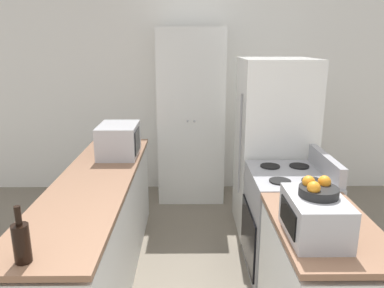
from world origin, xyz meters
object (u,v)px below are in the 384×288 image
Objects in this scene: stove at (287,223)px; wine_bottle at (21,242)px; toaster_oven at (315,217)px; fruit_bowl at (318,189)px; pantry_cabinet at (191,116)px; refrigerator at (273,148)px; microwave at (119,140)px.

wine_bottle is at bearing -142.65° from stove.
toaster_oven is 0.16m from fruit_bowl.
stove is (0.81, -1.70, -0.60)m from pantry_cabinet.
pantry_cabinet is 3.09m from wine_bottle.
wine_bottle is (-1.66, -1.27, 0.56)m from stove.
pantry_cabinet is 2.81m from toaster_oven.
pantry_cabinet reaches higher than fruit_bowl.
wine_bottle is (-1.70, -2.08, 0.11)m from refrigerator.
refrigerator is 2.69m from wine_bottle.
wine_bottle is at bearing -170.49° from fruit_bowl.
microwave is (-1.51, 0.54, 0.60)m from stove.
refrigerator is (0.85, -0.89, -0.16)m from pantry_cabinet.
refrigerator is at bearing 84.62° from fruit_bowl.
stove is 0.59× the size of refrigerator.
microwave is at bearing 131.41° from fruit_bowl.
refrigerator is at bearing 87.51° from stove.
pantry_cabinet is at bearing 73.98° from wine_bottle.
toaster_oven is at bearing -95.56° from refrigerator.
pantry_cabinet reaches higher than toaster_oven.
refrigerator is 3.75× the size of microwave.
microwave is 1.12× the size of toaster_oven.
toaster_oven is at bearing -49.05° from microwave.
pantry_cabinet reaches higher than stove.
toaster_oven is at bearing 8.93° from wine_bottle.
microwave is at bearing 85.07° from wine_bottle.
refrigerator is at bearing 50.74° from wine_bottle.
pantry_cabinet is 1.18× the size of refrigerator.
fruit_bowl is at bearing 9.51° from wine_bottle.
wine_bottle is (-0.16, -1.81, -0.04)m from microwave.
pantry_cabinet reaches higher than microwave.
pantry_cabinet is 7.14× the size of wine_bottle.
pantry_cabinet reaches higher than wine_bottle.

